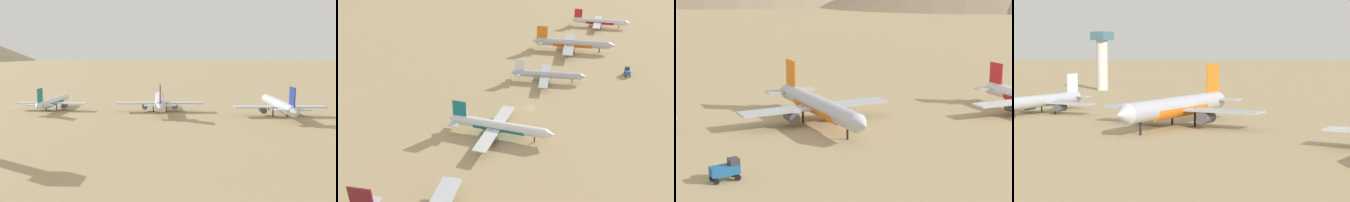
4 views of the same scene
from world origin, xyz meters
TOP-DOWN VIEW (x-y plane):
  - parked_jet_4 at (8.44, 76.79)m, footprint 48.57×39.48m
  - service_truck at (40.12, 47.45)m, footprint 3.28×5.45m

SIDE VIEW (x-z plane):
  - service_truck at x=40.12m, z-range 0.13..4.03m
  - parked_jet_4 at x=8.44m, z-range -2.34..11.66m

